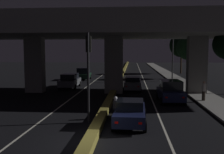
% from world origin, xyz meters
% --- Properties ---
extents(ground_plane, '(200.00, 200.00, 0.00)m').
position_xyz_m(ground_plane, '(0.00, 0.00, 0.00)').
color(ground_plane, black).
extents(lane_line_left_inner, '(0.12, 126.00, 0.00)m').
position_xyz_m(lane_line_left_inner, '(-3.66, 35.00, 0.00)').
color(lane_line_left_inner, beige).
rests_on(lane_line_left_inner, ground_plane).
extents(lane_line_right_inner, '(0.12, 126.00, 0.00)m').
position_xyz_m(lane_line_right_inner, '(3.66, 35.00, 0.00)').
color(lane_line_right_inner, beige).
rests_on(lane_line_right_inner, ground_plane).
extents(median_divider, '(0.58, 126.00, 0.38)m').
position_xyz_m(median_divider, '(0.00, 35.00, 0.19)').
color(median_divider, olive).
rests_on(median_divider, ground_plane).
extents(sidewalk_right, '(2.63, 126.00, 0.13)m').
position_xyz_m(sidewalk_right, '(8.65, 28.00, 0.07)').
color(sidewalk_right, gray).
rests_on(sidewalk_right, ground_plane).
extents(elevated_overpass, '(36.21, 11.27, 8.71)m').
position_xyz_m(elevated_overpass, '(-0.23, 15.21, 6.60)').
color(elevated_overpass, gray).
rests_on(elevated_overpass, ground_plane).
extents(traffic_light_left_of_median, '(0.30, 0.49, 5.35)m').
position_xyz_m(traffic_light_left_of_median, '(-0.69, 3.65, 3.64)').
color(traffic_light_left_of_median, black).
rests_on(traffic_light_left_of_median, ground_plane).
extents(street_lamp, '(2.55, 0.32, 7.06)m').
position_xyz_m(street_lamp, '(7.32, 26.94, 4.26)').
color(street_lamp, '#2D2D30').
rests_on(street_lamp, ground_plane).
extents(car_dark_blue_lead, '(1.97, 4.25, 1.47)m').
position_xyz_m(car_dark_blue_lead, '(1.79, 3.22, 0.75)').
color(car_dark_blue_lead, '#141938').
rests_on(car_dark_blue_lead, ground_plane).
extents(car_dark_blue_second, '(2.11, 4.04, 1.86)m').
position_xyz_m(car_dark_blue_second, '(5.12, 10.50, 0.94)').
color(car_dark_blue_second, '#141938').
rests_on(car_dark_blue_second, ground_plane).
extents(car_grey_third, '(1.95, 4.57, 1.51)m').
position_xyz_m(car_grey_third, '(1.95, 17.27, 0.78)').
color(car_grey_third, '#515459').
rests_on(car_grey_third, ground_plane).
extents(car_grey_lead_oncoming, '(2.11, 4.84, 1.69)m').
position_xyz_m(car_grey_lead_oncoming, '(-5.49, 18.78, 0.88)').
color(car_grey_lead_oncoming, '#515459').
rests_on(car_grey_lead_oncoming, ground_plane).
extents(car_dark_green_second_oncoming, '(2.12, 4.26, 1.87)m').
position_xyz_m(car_dark_green_second_oncoming, '(-5.56, 27.95, 1.00)').
color(car_dark_green_second_oncoming, black).
rests_on(car_dark_green_second_oncoming, ground_plane).
extents(motorcycle_black_filtering_near, '(0.34, 1.74, 1.42)m').
position_xyz_m(motorcycle_black_filtering_near, '(0.85, 4.60, 0.61)').
color(motorcycle_black_filtering_near, black).
rests_on(motorcycle_black_filtering_near, ground_plane).
extents(pedestrian_on_sidewalk, '(0.35, 0.35, 1.66)m').
position_xyz_m(pedestrian_on_sidewalk, '(7.94, 10.77, 0.96)').
color(pedestrian_on_sidewalk, '#2D261E').
rests_on(pedestrian_on_sidewalk, sidewalk_right).
extents(roadside_tree_kerbside_mid, '(3.95, 3.95, 6.91)m').
position_xyz_m(roadside_tree_kerbside_mid, '(10.87, 31.19, 4.90)').
color(roadside_tree_kerbside_mid, '#38281C').
rests_on(roadside_tree_kerbside_mid, ground_plane).
extents(roadside_tree_kerbside_far, '(4.80, 4.80, 8.05)m').
position_xyz_m(roadside_tree_kerbside_far, '(11.63, 41.69, 5.63)').
color(roadside_tree_kerbside_far, '#38281C').
rests_on(roadside_tree_kerbside_far, ground_plane).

